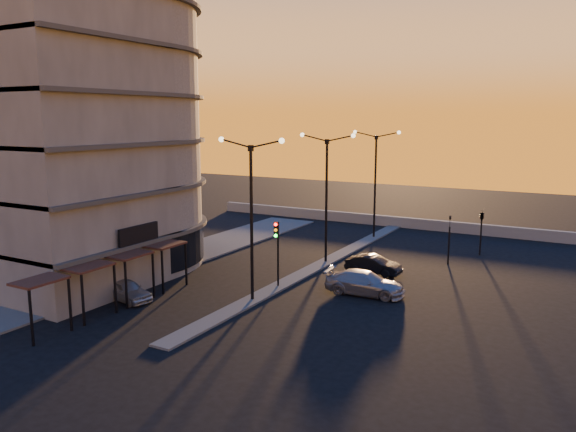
# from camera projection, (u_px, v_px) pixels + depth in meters

# --- Properties ---
(ground) EXTENTS (120.00, 120.00, 0.00)m
(ground) POSITION_uv_depth(u_px,v_px,m) (252.00, 301.00, 32.87)
(ground) COLOR black
(ground) RESTS_ON ground
(sidewalk_west) EXTENTS (5.00, 40.00, 0.12)m
(sidewalk_west) POSITION_uv_depth(u_px,v_px,m) (162.00, 262.00, 41.34)
(sidewalk_west) COLOR #4F4F4D
(sidewalk_west) RESTS_ON ground
(median) EXTENTS (1.20, 36.00, 0.12)m
(median) POSITION_uv_depth(u_px,v_px,m) (326.00, 262.00, 41.46)
(median) COLOR #4F4F4D
(median) RESTS_ON ground
(parapet) EXTENTS (44.00, 0.50, 1.00)m
(parapet) POSITION_uv_depth(u_px,v_px,m) (415.00, 223.00, 54.18)
(parapet) COLOR gray
(parapet) RESTS_ON ground
(building) EXTENTS (14.35, 17.08, 25.00)m
(building) POSITION_uv_depth(u_px,v_px,m) (75.00, 98.00, 37.55)
(building) COLOR #605C55
(building) RESTS_ON ground
(streetlamp_near) EXTENTS (4.32, 0.32, 9.51)m
(streetlamp_near) POSITION_uv_depth(u_px,v_px,m) (251.00, 207.00, 31.90)
(streetlamp_near) COLOR black
(streetlamp_near) RESTS_ON ground
(streetlamp_mid) EXTENTS (4.32, 0.32, 9.51)m
(streetlamp_mid) POSITION_uv_depth(u_px,v_px,m) (327.00, 188.00, 40.50)
(streetlamp_mid) COLOR black
(streetlamp_mid) RESTS_ON ground
(streetlamp_far) EXTENTS (4.32, 0.32, 9.51)m
(streetlamp_far) POSITION_uv_depth(u_px,v_px,m) (375.00, 175.00, 49.10)
(streetlamp_far) COLOR black
(streetlamp_far) RESTS_ON ground
(traffic_light_main) EXTENTS (0.28, 0.44, 4.25)m
(traffic_light_main) POSITION_uv_depth(u_px,v_px,m) (277.00, 243.00, 34.84)
(traffic_light_main) COLOR black
(traffic_light_main) RESTS_ON ground
(signal_east_a) EXTENTS (0.13, 0.16, 3.60)m
(signal_east_a) POSITION_uv_depth(u_px,v_px,m) (449.00, 238.00, 40.73)
(signal_east_a) COLOR black
(signal_east_a) RESTS_ON ground
(signal_east_b) EXTENTS (0.42, 1.99, 3.60)m
(signal_east_b) POSITION_uv_depth(u_px,v_px,m) (482.00, 216.00, 43.25)
(signal_east_b) COLOR black
(signal_east_b) RESTS_ON ground
(car_hatchback) EXTENTS (3.84, 2.13, 1.24)m
(car_hatchback) POSITION_uv_depth(u_px,v_px,m) (126.00, 290.00, 32.85)
(car_hatchback) COLOR #ADB1B5
(car_hatchback) RESTS_ON ground
(car_sedan) EXTENTS (3.85, 1.42, 1.26)m
(car_sedan) POSITION_uv_depth(u_px,v_px,m) (373.00, 265.00, 38.46)
(car_sedan) COLOR black
(car_sedan) RESTS_ON ground
(car_wagon) EXTENTS (5.00, 2.31, 1.42)m
(car_wagon) POSITION_uv_depth(u_px,v_px,m) (365.00, 283.00, 33.96)
(car_wagon) COLOR #919298
(car_wagon) RESTS_ON ground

